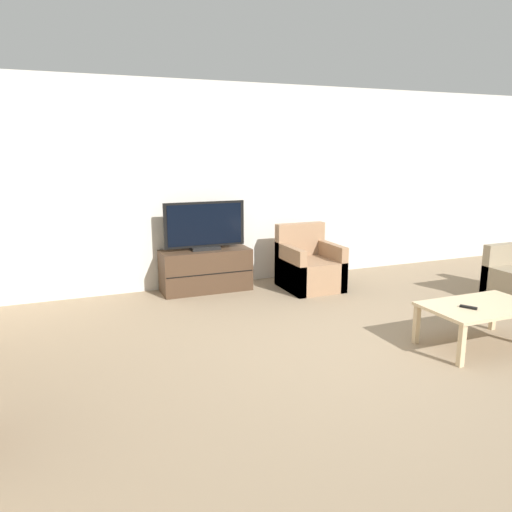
# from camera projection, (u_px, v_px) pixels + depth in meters

# --- Properties ---
(ground_plane) EXTENTS (24.00, 24.00, 0.00)m
(ground_plane) POSITION_uv_depth(u_px,v_px,m) (361.00, 354.00, 4.57)
(ground_plane) COLOR #89755B
(wall_back) EXTENTS (12.00, 0.06, 2.70)m
(wall_back) POSITION_uv_depth(u_px,v_px,m) (248.00, 185.00, 6.87)
(wall_back) COLOR beige
(wall_back) RESTS_ON ground
(tv_stand) EXTENTS (1.17, 0.46, 0.55)m
(tv_stand) POSITION_uv_depth(u_px,v_px,m) (206.00, 270.00, 6.56)
(tv_stand) COLOR #422D1E
(tv_stand) RESTS_ON ground
(tv) EXTENTS (1.07, 0.18, 0.63)m
(tv) POSITION_uv_depth(u_px,v_px,m) (205.00, 227.00, 6.44)
(tv) COLOR black
(tv) RESTS_ON tv_stand
(armchair) EXTENTS (0.70, 0.76, 0.84)m
(armchair) POSITION_uv_depth(u_px,v_px,m) (309.00, 268.00, 6.68)
(armchair) COLOR #937051
(armchair) RESTS_ON ground
(coffee_table) EXTENTS (1.07, 0.66, 0.41)m
(coffee_table) POSITION_uv_depth(u_px,v_px,m) (481.00, 310.00, 4.68)
(coffee_table) COLOR #CCB289
(coffee_table) RESTS_ON ground
(remote) EXTENTS (0.11, 0.15, 0.02)m
(remote) POSITION_uv_depth(u_px,v_px,m) (468.00, 307.00, 4.57)
(remote) COLOR black
(remote) RESTS_ON coffee_table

